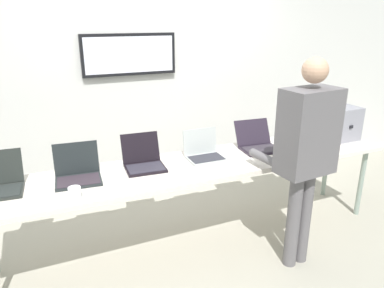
{
  "coord_description": "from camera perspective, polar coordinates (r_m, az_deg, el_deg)",
  "views": [
    {
      "loc": [
        -1.27,
        -2.69,
        1.99
      ],
      "look_at": [
        -0.0,
        0.18,
        0.9
      ],
      "focal_mm": 34.13,
      "sensor_mm": 36.0,
      "label": 1
    }
  ],
  "objects": [
    {
      "name": "laptop_station_2",
      "position": [
        3.14,
        -7.6,
        -2.52
      ],
      "size": [
        0.35,
        0.38,
        0.26
      ],
      "color": "black",
      "rests_on": "workbench"
    },
    {
      "name": "laptop_station_3",
      "position": [
        3.31,
        1.83,
        -1.23
      ],
      "size": [
        0.33,
        0.28,
        0.25
      ],
      "color": "#AEB3B2",
      "rests_on": "workbench"
    },
    {
      "name": "coffee_mug",
      "position": [
        2.71,
        -17.84,
        -7.32
      ],
      "size": [
        0.09,
        0.09,
        0.09
      ],
      "color": "white",
      "rests_on": "workbench"
    },
    {
      "name": "equipment_box",
      "position": [
        4.13,
        21.58,
        3.25
      ],
      "size": [
        0.34,
        0.41,
        0.34
      ],
      "color": "gray",
      "rests_on": "workbench"
    },
    {
      "name": "laptop_station_4",
      "position": [
        3.6,
        10.2,
        0.19
      ],
      "size": [
        0.39,
        0.41,
        0.25
      ],
      "color": "#271F2C",
      "rests_on": "workbench"
    },
    {
      "name": "laptop_station_0",
      "position": [
        3.05,
        -27.76,
        -5.34
      ],
      "size": [
        0.33,
        0.37,
        0.27
      ],
      "color": "#222624",
      "rests_on": "workbench"
    },
    {
      "name": "laptop_station_5",
      "position": [
        3.91,
        16.72,
        1.25
      ],
      "size": [
        0.37,
        0.4,
        0.26
      ],
      "color": "#373B3C",
      "rests_on": "workbench"
    },
    {
      "name": "workbench",
      "position": [
        3.23,
        1.31,
        -3.72
      ],
      "size": [
        3.67,
        0.7,
        0.78
      ],
      "color": "silver",
      "rests_on": "ground"
    },
    {
      "name": "person",
      "position": [
        2.95,
        17.37,
        -0.36
      ],
      "size": [
        0.47,
        0.61,
        1.73
      ],
      "color": "#5F5B5F",
      "rests_on": "ground"
    },
    {
      "name": "paper_sheet",
      "position": [
        3.59,
        16.79,
        -1.37
      ],
      "size": [
        0.23,
        0.31,
        0.0
      ],
      "color": "white",
      "rests_on": "workbench"
    },
    {
      "name": "back_wall",
      "position": [
        4.07,
        -5.58,
        10.04
      ],
      "size": [
        8.0,
        0.11,
        2.69
      ],
      "color": "silver",
      "rests_on": "ground"
    },
    {
      "name": "ground",
      "position": [
        3.59,
        1.21,
        -14.9
      ],
      "size": [
        8.0,
        8.0,
        0.04
      ],
      "primitive_type": "cube",
      "color": "#A49F8F"
    },
    {
      "name": "laptop_station_1",
      "position": [
        3.01,
        -17.43,
        -4.2
      ],
      "size": [
        0.37,
        0.33,
        0.27
      ],
      "color": "black",
      "rests_on": "workbench"
    }
  ]
}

